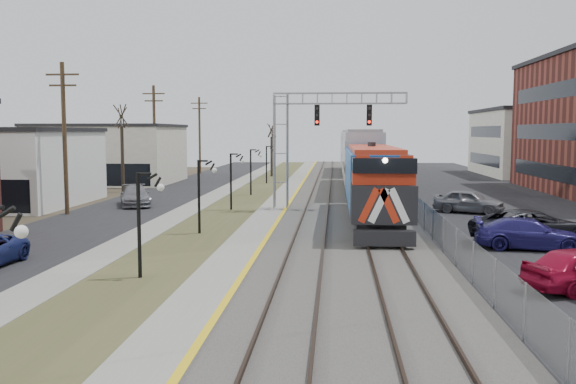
# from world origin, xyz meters

# --- Properties ---
(ground) EXTENTS (160.00, 160.00, 0.00)m
(ground) POSITION_xyz_m (0.00, 0.00, 0.00)
(ground) COLOR #473D2D
(ground) RESTS_ON ground
(street_west) EXTENTS (7.00, 120.00, 0.04)m
(street_west) POSITION_xyz_m (-11.50, 35.00, 0.02)
(street_west) COLOR black
(street_west) RESTS_ON ground
(sidewalk) EXTENTS (2.00, 120.00, 0.08)m
(sidewalk) POSITION_xyz_m (-7.00, 35.00, 0.04)
(sidewalk) COLOR gray
(sidewalk) RESTS_ON ground
(grass_median) EXTENTS (4.00, 120.00, 0.06)m
(grass_median) POSITION_xyz_m (-4.00, 35.00, 0.03)
(grass_median) COLOR #414625
(grass_median) RESTS_ON ground
(platform) EXTENTS (2.00, 120.00, 0.24)m
(platform) POSITION_xyz_m (-1.00, 35.00, 0.12)
(platform) COLOR gray
(platform) RESTS_ON ground
(ballast_bed) EXTENTS (8.00, 120.00, 0.20)m
(ballast_bed) POSITION_xyz_m (4.00, 35.00, 0.10)
(ballast_bed) COLOR #595651
(ballast_bed) RESTS_ON ground
(parking_lot) EXTENTS (16.00, 120.00, 0.04)m
(parking_lot) POSITION_xyz_m (16.00, 35.00, 0.02)
(parking_lot) COLOR black
(parking_lot) RESTS_ON ground
(platform_edge) EXTENTS (0.24, 120.00, 0.01)m
(platform_edge) POSITION_xyz_m (-0.12, 35.00, 0.24)
(platform_edge) COLOR gold
(platform_edge) RESTS_ON platform
(track_near) EXTENTS (1.58, 120.00, 0.15)m
(track_near) POSITION_xyz_m (2.00, 35.00, 0.28)
(track_near) COLOR #2D2119
(track_near) RESTS_ON ballast_bed
(track_far) EXTENTS (1.58, 120.00, 0.15)m
(track_far) POSITION_xyz_m (5.50, 35.00, 0.28)
(track_far) COLOR #2D2119
(track_far) RESTS_ON ballast_bed
(train) EXTENTS (3.00, 63.05, 5.33)m
(train) POSITION_xyz_m (5.50, 46.53, 2.88)
(train) COLOR #134FA1
(train) RESTS_ON ground
(signal_gantry) EXTENTS (9.00, 1.07, 8.15)m
(signal_gantry) POSITION_xyz_m (1.22, 27.99, 5.59)
(signal_gantry) COLOR gray
(signal_gantry) RESTS_ON ground
(lampposts) EXTENTS (0.14, 62.14, 4.00)m
(lampposts) POSITION_xyz_m (-4.00, 18.29, 2.00)
(lampposts) COLOR black
(lampposts) RESTS_ON ground
(utility_poles) EXTENTS (0.28, 80.28, 10.00)m
(utility_poles) POSITION_xyz_m (-14.50, 25.00, 5.00)
(utility_poles) COLOR #4C3823
(utility_poles) RESTS_ON ground
(fence) EXTENTS (0.04, 120.00, 1.60)m
(fence) POSITION_xyz_m (8.20, 35.00, 0.80)
(fence) COLOR gray
(fence) RESTS_ON ground
(bare_trees) EXTENTS (12.30, 42.30, 5.95)m
(bare_trees) POSITION_xyz_m (-12.66, 38.91, 2.70)
(bare_trees) COLOR #382D23
(bare_trees) RESTS_ON ground
(car_lot_c) EXTENTS (6.42, 4.36, 1.63)m
(car_lot_c) POSITION_xyz_m (12.94, 16.68, 0.82)
(car_lot_c) COLOR black
(car_lot_c) RESTS_ON ground
(car_lot_d) EXTENTS (5.17, 2.72, 1.43)m
(car_lot_d) POSITION_xyz_m (12.30, 14.93, 0.71)
(car_lot_d) COLOR navy
(car_lot_d) RESTS_ON ground
(car_lot_e) EXTENTS (4.98, 3.60, 1.58)m
(car_lot_e) POSITION_xyz_m (12.25, 27.69, 0.79)
(car_lot_e) COLOR slate
(car_lot_e) RESTS_ON ground
(car_street_b) EXTENTS (3.76, 5.47, 1.47)m
(car_street_b) POSITION_xyz_m (-11.51, 29.92, 0.74)
(car_street_b) COLOR slate
(car_street_b) RESTS_ON ground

